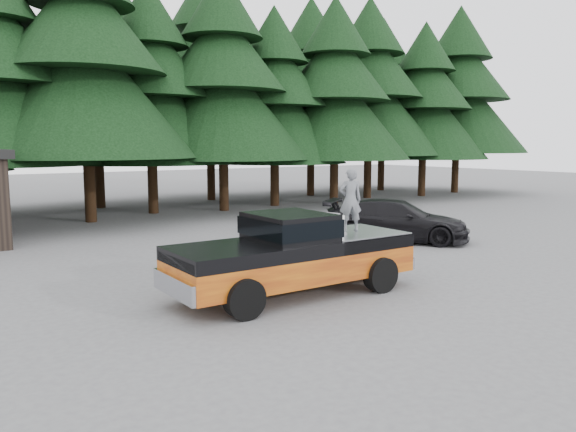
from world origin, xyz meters
TOP-DOWN VIEW (x-y plane):
  - ground at (0.00, 0.00)m, footprint 120.00×120.00m
  - pickup_truck at (-0.50, -0.74)m, footprint 6.00×2.04m
  - truck_cab at (-0.60, -0.74)m, footprint 1.66×1.90m
  - air_compressor at (0.47, -0.78)m, footprint 0.75×0.66m
  - man_on_bed at (1.30, -0.63)m, footprint 0.67×0.58m
  - parked_car at (6.80, 3.22)m, footprint 4.75×5.33m
  - treeline at (0.42, 17.20)m, footprint 60.15×16.05m

SIDE VIEW (x-z plane):
  - ground at x=0.00m, z-range 0.00..0.00m
  - pickup_truck at x=-0.50m, z-range 0.00..1.33m
  - parked_car at x=6.80m, z-range 0.00..1.49m
  - air_compressor at x=0.47m, z-range 1.33..1.77m
  - truck_cab at x=-0.60m, z-range 1.33..1.92m
  - man_on_bed at x=1.30m, z-range 1.33..2.89m
  - treeline at x=0.42m, z-range -1.03..16.47m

